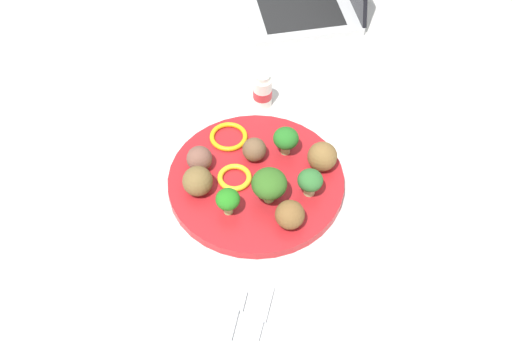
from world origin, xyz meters
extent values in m
plane|color=silver|center=(0.00, 0.00, 0.00)|extent=(4.00, 4.00, 0.00)
cylinder|color=red|center=(0.00, 0.00, 0.01)|extent=(0.28, 0.28, 0.02)
cylinder|color=#94B86F|center=(0.06, -0.04, 0.02)|extent=(0.02, 0.02, 0.02)
ellipsoid|color=#266E22|center=(0.06, -0.04, 0.05)|extent=(0.04, 0.04, 0.03)
cylinder|color=#A7C47B|center=(-0.01, -0.09, 0.02)|extent=(0.02, 0.02, 0.02)
ellipsoid|color=#306A2F|center=(-0.01, -0.09, 0.05)|extent=(0.04, 0.04, 0.03)
cylinder|color=#A4CB71|center=(-0.07, 0.03, 0.02)|extent=(0.01, 0.01, 0.02)
ellipsoid|color=#257A1C|center=(-0.07, 0.03, 0.05)|extent=(0.04, 0.04, 0.03)
cylinder|color=#A1D06C|center=(-0.04, -0.03, 0.03)|extent=(0.02, 0.02, 0.02)
ellipsoid|color=#33621F|center=(-0.04, -0.03, 0.05)|extent=(0.05, 0.05, 0.04)
sphere|color=brown|center=(0.01, 0.09, 0.04)|extent=(0.04, 0.04, 0.04)
sphere|color=brown|center=(0.04, 0.01, 0.04)|extent=(0.04, 0.04, 0.04)
sphere|color=brown|center=(-0.04, 0.08, 0.04)|extent=(0.05, 0.05, 0.05)
sphere|color=brown|center=(0.04, -0.10, 0.04)|extent=(0.05, 0.05, 0.05)
sphere|color=brown|center=(-0.08, -0.07, 0.04)|extent=(0.04, 0.04, 0.04)
torus|color=yellow|center=(-0.01, 0.03, 0.02)|extent=(0.07, 0.07, 0.01)
torus|color=yellow|center=(0.08, 0.06, 0.02)|extent=(0.08, 0.08, 0.01)
cube|color=white|center=(-0.26, -0.03, 0.00)|extent=(0.17, 0.13, 0.01)
cube|color=silver|center=(-0.27, -0.01, 0.01)|extent=(0.09, 0.01, 0.01)
cube|color=silver|center=(-0.21, -0.01, 0.01)|extent=(0.03, 0.02, 0.01)
cube|color=silver|center=(-0.21, -0.05, 0.01)|extent=(0.06, 0.02, 0.01)
cylinder|color=white|center=(0.18, 0.02, 0.03)|extent=(0.03, 0.03, 0.06)
cylinder|color=red|center=(0.18, 0.02, 0.03)|extent=(0.03, 0.03, 0.02)
cylinder|color=silver|center=(0.18, 0.02, 0.06)|extent=(0.02, 0.02, 0.01)
camera|label=1|loc=(-0.65, -0.12, 0.84)|focal=47.09mm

